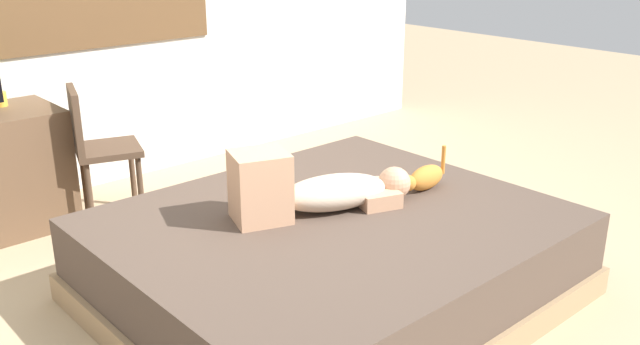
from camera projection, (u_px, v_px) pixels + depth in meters
name	position (u px, v px, depth m)	size (l,w,h in m)	color
ground_plane	(306.00, 298.00, 3.48)	(16.00, 16.00, 0.00)	tan
bed	(332.00, 258.00, 3.43)	(2.15, 1.83, 0.44)	#997A56
person_lying	(315.00, 189.00, 3.38)	(0.93, 0.52, 0.34)	#CCB299
cat	(424.00, 178.00, 3.66)	(0.36, 0.12, 0.21)	#C67A2D
cup	(1.00, 99.00, 4.16)	(0.07, 0.07, 0.09)	gold
chair_by_desk	(96.00, 144.00, 4.24)	(0.48, 0.48, 0.86)	#4C3828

